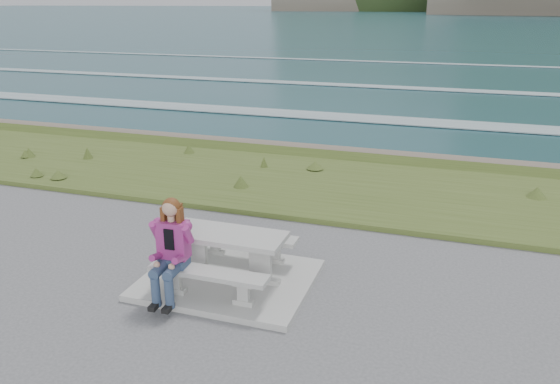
{
  "coord_description": "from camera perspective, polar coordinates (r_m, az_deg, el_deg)",
  "views": [
    {
      "loc": [
        3.19,
        -7.02,
        4.19
      ],
      "look_at": [
        0.46,
        1.2,
        1.17
      ],
      "focal_mm": 35.0,
      "sensor_mm": 36.0,
      "label": 1
    }
  ],
  "objects": [
    {
      "name": "bench_landward",
      "position": [
        8.01,
        -7.49,
        -8.79
      ],
      "size": [
        1.8,
        0.35,
        0.45
      ],
      "color": "#AFAFAA",
      "rests_on": "concrete_slab"
    },
    {
      "name": "shore_drop",
      "position": [
        15.82,
        6.13,
        3.77
      ],
      "size": [
        160.0,
        0.8,
        2.2
      ],
      "primitive_type": "cube",
      "color": "brown",
      "rests_on": "ground"
    },
    {
      "name": "seated_woman",
      "position": [
        8.04,
        -11.45,
        -7.33
      ],
      "size": [
        0.46,
        0.77,
        1.49
      ],
      "rotation": [
        0.0,
        0.0,
        0.05
      ],
      "color": "navy",
      "rests_on": "concrete_slab"
    },
    {
      "name": "concrete_slab",
      "position": [
        8.75,
        -5.38,
        -9.09
      ],
      "size": [
        2.6,
        2.1,
        0.1
      ],
      "primitive_type": "cube",
      "color": "#AFAFAA",
      "rests_on": "ground"
    },
    {
      "name": "grass_verge",
      "position": [
        13.12,
        3.36,
        0.58
      ],
      "size": [
        160.0,
        4.5,
        0.22
      ],
      "primitive_type": "cube",
      "color": "#3F501E",
      "rests_on": "ground"
    },
    {
      "name": "bench_seaward",
      "position": [
        9.15,
        -3.71,
        -4.93
      ],
      "size": [
        1.8,
        0.35,
        0.45
      ],
      "color": "#AFAFAA",
      "rests_on": "concrete_slab"
    },
    {
      "name": "picnic_table",
      "position": [
        8.47,
        -5.52,
        -5.32
      ],
      "size": [
        1.8,
        0.75,
        0.75
      ],
      "color": "#AFAFAA",
      "rests_on": "concrete_slab"
    },
    {
      "name": "ocean",
      "position": [
        32.81,
        12.66,
        8.36
      ],
      "size": [
        1600.0,
        1600.0,
        0.09
      ],
      "color": "#1C4751",
      "rests_on": "ground"
    }
  ]
}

